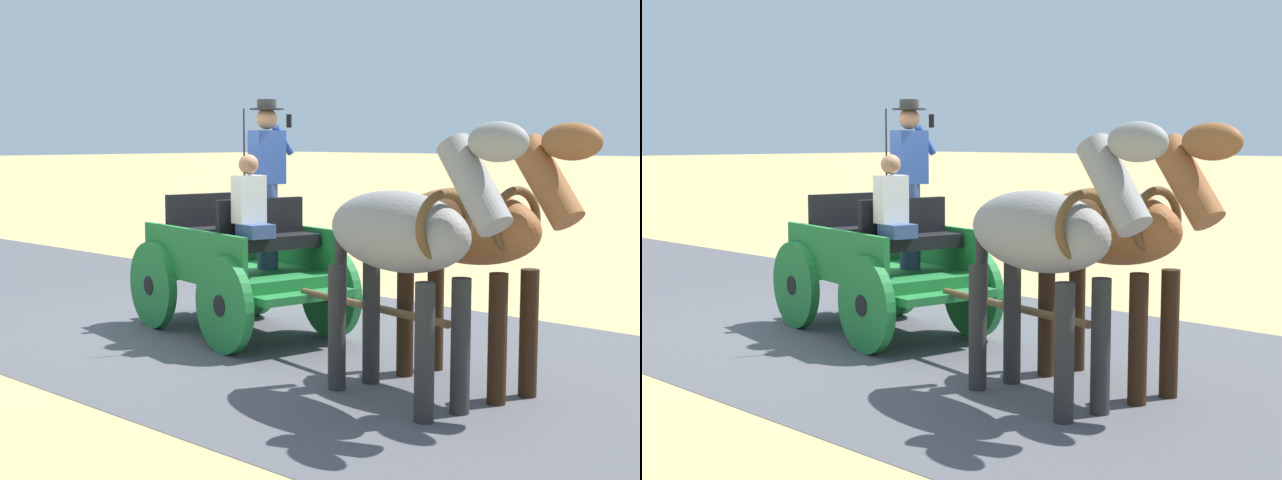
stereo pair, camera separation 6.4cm
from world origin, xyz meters
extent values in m
plane|color=tan|center=(0.00, 0.00, 0.00)|extent=(200.00, 200.00, 0.00)
cube|color=#4C4C51|center=(0.00, 0.00, 0.00)|extent=(5.46, 160.00, 0.01)
cube|color=#1E7233|center=(0.06, 0.45, 0.66)|extent=(1.57, 2.38, 0.12)
cube|color=#1E7233|center=(-0.51, 0.55, 0.94)|extent=(0.43, 2.07, 0.44)
cube|color=#1E7233|center=(0.62, 0.35, 0.94)|extent=(0.43, 2.07, 0.44)
cube|color=#1E7233|center=(0.27, 1.65, 0.56)|extent=(1.11, 0.43, 0.08)
cube|color=#1E7233|center=(-0.16, -0.73, 0.48)|extent=(0.74, 0.32, 0.06)
cube|color=black|center=(0.16, 1.04, 1.04)|extent=(1.07, 0.53, 0.14)
cube|color=black|center=(0.13, 0.87, 1.26)|extent=(1.02, 0.26, 0.44)
cube|color=black|center=(-0.03, -0.04, 1.04)|extent=(1.07, 0.53, 0.14)
cube|color=black|center=(-0.06, -0.22, 1.26)|extent=(1.02, 0.26, 0.44)
cylinder|color=#1E7233|center=(-0.45, 1.32, 0.48)|extent=(0.27, 0.96, 0.96)
cylinder|color=black|center=(-0.45, 1.32, 0.48)|extent=(0.16, 0.23, 0.21)
cylinder|color=#1E7233|center=(0.83, 1.09, 0.48)|extent=(0.27, 0.96, 0.96)
cylinder|color=black|center=(0.83, 1.09, 0.48)|extent=(0.16, 0.23, 0.21)
cylinder|color=#1E7233|center=(-0.72, -0.19, 0.48)|extent=(0.27, 0.96, 0.96)
cylinder|color=black|center=(-0.72, -0.19, 0.48)|extent=(0.16, 0.23, 0.21)
cylinder|color=#1E7233|center=(0.56, -0.42, 0.48)|extent=(0.27, 0.96, 0.96)
cylinder|color=black|center=(0.56, -0.42, 0.48)|extent=(0.16, 0.23, 0.21)
cylinder|color=brown|center=(0.44, 2.61, 0.61)|extent=(0.42, 1.98, 0.07)
cylinder|color=black|center=(0.46, 0.99, 1.74)|extent=(0.02, 0.02, 1.30)
cylinder|color=#384C7F|center=(-0.03, 0.80, 1.17)|extent=(0.22, 0.22, 0.90)
cube|color=#2D4C99|center=(-0.03, 0.80, 1.90)|extent=(0.37, 0.28, 0.56)
sphere|color=#9E7051|center=(-0.03, 0.80, 2.30)|extent=(0.22, 0.22, 0.22)
cylinder|color=black|center=(-0.03, 0.80, 2.40)|extent=(0.36, 0.36, 0.01)
cylinder|color=black|center=(-0.03, 0.80, 2.45)|extent=(0.20, 0.20, 0.10)
cylinder|color=#2D4C99|center=(-0.20, 0.87, 2.08)|extent=(0.27, 0.12, 0.32)
cube|color=black|center=(-0.26, 0.90, 2.28)|extent=(0.03, 0.07, 0.14)
cube|color=#384C7F|center=(0.43, 1.12, 1.18)|extent=(0.33, 0.36, 0.14)
cube|color=silver|center=(0.41, 1.00, 1.49)|extent=(0.33, 0.25, 0.48)
sphere|color=#9E7051|center=(0.41, 1.00, 1.84)|extent=(0.20, 0.20, 0.20)
ellipsoid|color=brown|center=(0.21, 3.47, 1.37)|extent=(0.83, 1.64, 0.64)
cylinder|color=black|center=(0.13, 4.04, 0.53)|extent=(0.15, 0.15, 1.05)
cylinder|color=black|center=(0.48, 3.97, 0.53)|extent=(0.15, 0.15, 1.05)
cylinder|color=black|center=(-0.07, 2.97, 0.53)|extent=(0.15, 0.15, 1.05)
cylinder|color=black|center=(0.29, 2.90, 0.53)|extent=(0.15, 0.15, 1.05)
cylinder|color=brown|center=(0.36, 4.30, 1.77)|extent=(0.37, 0.68, 0.73)
ellipsoid|color=brown|center=(0.40, 4.51, 2.07)|extent=(0.31, 0.57, 0.28)
cube|color=black|center=(0.36, 4.28, 1.81)|extent=(0.15, 0.50, 0.56)
cylinder|color=black|center=(0.07, 2.74, 1.07)|extent=(0.11, 0.11, 0.70)
torus|color=brown|center=(0.31, 4.01, 1.45)|extent=(0.55, 0.17, 0.55)
ellipsoid|color=gray|center=(0.96, 3.33, 1.37)|extent=(0.86, 1.64, 0.64)
cylinder|color=#272726|center=(0.89, 3.91, 0.53)|extent=(0.15, 0.15, 1.05)
cylinder|color=#272726|center=(1.25, 3.83, 0.53)|extent=(0.15, 0.15, 1.05)
cylinder|color=#272726|center=(0.67, 2.84, 0.53)|extent=(0.15, 0.15, 1.05)
cylinder|color=#272726|center=(1.03, 2.76, 0.53)|extent=(0.15, 0.15, 1.05)
cylinder|color=gray|center=(1.13, 4.16, 1.77)|extent=(0.38, 0.69, 0.73)
ellipsoid|color=gray|center=(1.17, 4.38, 2.07)|extent=(0.32, 0.57, 0.28)
cube|color=#272726|center=(1.13, 4.14, 1.81)|extent=(0.16, 0.50, 0.56)
cylinder|color=#272726|center=(0.81, 2.61, 1.07)|extent=(0.11, 0.11, 0.70)
torus|color=brown|center=(1.07, 3.87, 1.45)|extent=(0.55, 0.18, 0.55)
camera|label=1|loc=(6.59, 7.81, 2.09)|focal=51.50mm
camera|label=2|loc=(6.54, 7.86, 2.09)|focal=51.50mm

